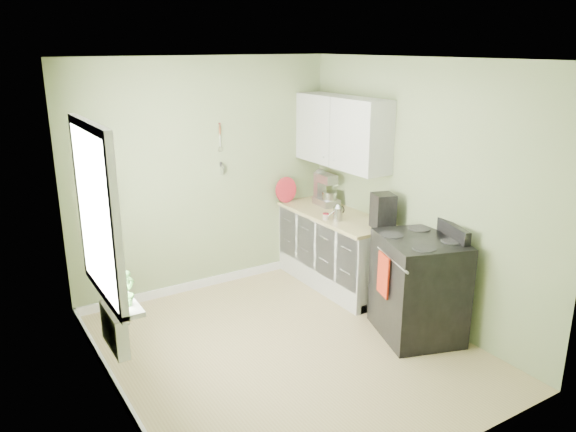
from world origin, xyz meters
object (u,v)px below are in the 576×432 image
stand_mixer (325,190)px  coffee_maker (383,212)px  stove (418,286)px  kettle (338,212)px

stand_mixer → coffee_maker: 1.07m
stove → coffee_maker: 0.92m
kettle → coffee_maker: size_ratio=0.50×
kettle → coffee_maker: coffee_maker is taller
stove → coffee_maker: coffee_maker is taller
kettle → stand_mixer: bearing=66.6°
stove → coffee_maker: size_ratio=3.04×
kettle → coffee_maker: bearing=-61.9°
stand_mixer → stove: bearing=-94.1°
stove → kettle: bearing=96.5°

